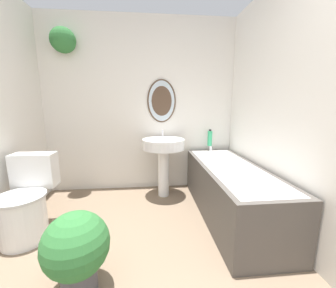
# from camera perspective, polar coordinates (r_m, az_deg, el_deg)

# --- Properties ---
(wall_back) EXTENTS (2.75, 0.31, 2.40)m
(wall_back) POSITION_cam_1_polar(r_m,az_deg,el_deg) (2.99, -8.70, 11.39)
(wall_back) COLOR silver
(wall_back) RESTS_ON ground_plane
(wall_right) EXTENTS (0.06, 2.73, 2.40)m
(wall_right) POSITION_cam_1_polar(r_m,az_deg,el_deg) (2.08, 31.90, 8.61)
(wall_right) COLOR silver
(wall_right) RESTS_ON ground_plane
(toilet) EXTENTS (0.42, 0.59, 0.75)m
(toilet) POSITION_cam_1_polar(r_m,az_deg,el_deg) (2.38, -34.61, -13.55)
(toilet) COLOR white
(toilet) RESTS_ON ground_plane
(pedestal_sink) EXTENTS (0.55, 0.55, 0.88)m
(pedestal_sink) POSITION_cam_1_polar(r_m,az_deg,el_deg) (2.72, -1.27, -2.15)
(pedestal_sink) COLOR white
(pedestal_sink) RESTS_ON ground_plane
(bathtub) EXTENTS (0.62, 1.70, 0.64)m
(bathtub) POSITION_cam_1_polar(r_m,az_deg,el_deg) (2.43, 16.80, -12.07)
(bathtub) COLOR #4C4742
(bathtub) RESTS_ON ground_plane
(shampoo_bottle) EXTENTS (0.07, 0.07, 0.24)m
(shampoo_bottle) POSITION_cam_1_polar(r_m,az_deg,el_deg) (3.01, 11.51, 1.61)
(shampoo_bottle) COLOR #38B275
(shampoo_bottle) RESTS_ON bathtub
(potted_plant) EXTENTS (0.42, 0.42, 0.56)m
(potted_plant) POSITION_cam_1_polar(r_m,az_deg,el_deg) (1.58, -23.99, -24.91)
(potted_plant) COLOR #47474C
(potted_plant) RESTS_ON ground_plane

